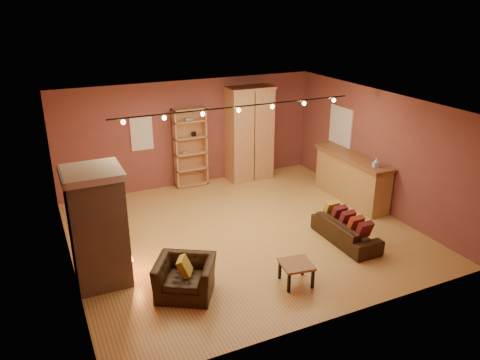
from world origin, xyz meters
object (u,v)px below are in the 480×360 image
bar_counter (351,178)px  armchair (185,272)px  armoire (249,133)px  coffee_table (296,266)px  bookcase (189,146)px  loveseat (346,226)px  fireplace (98,227)px

bar_counter → armchair: bearing=-157.7°
armoire → coffee_table: size_ratio=4.23×
bar_counter → armchair: size_ratio=2.10×
bookcase → loveseat: bookcase is taller
armchair → coffee_table: size_ratio=1.90×
bookcase → armoire: bearing=-7.4°
fireplace → bar_counter: size_ratio=0.87×
fireplace → bar_counter: bearing=9.7°
fireplace → armoire: (4.62, 3.52, 0.23)m
fireplace → loveseat: 4.90m
bookcase → bar_counter: bookcase is taller
loveseat → coffee_table: 1.95m
bookcase → bar_counter: (3.28, -2.68, -0.49)m
bookcase → loveseat: bearing=-67.2°
armoire → bookcase: bearing=172.6°
bar_counter → coffee_table: size_ratio=3.99×
fireplace → loveseat: (4.81, -0.66, -0.72)m
fireplace → armoire: bearing=37.3°
bar_counter → coffee_table: bearing=-140.6°
fireplace → bookcase: same height
bar_counter → loveseat: 2.26m
coffee_table → armchair: bearing=164.1°
bookcase → coffee_table: bearing=-88.8°
fireplace → bar_counter: (6.24, 1.06, -0.47)m
armchair → bookcase: bearing=100.7°
loveseat → bookcase: bearing=22.8°
bookcase → armchair: bookcase is taller
fireplace → coffee_table: fireplace is taller
bookcase → armchair: size_ratio=1.83×
fireplace → bookcase: bearing=51.6°
bar_counter → fireplace: bearing=-170.3°
armoire → coffee_table: bearing=-107.0°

